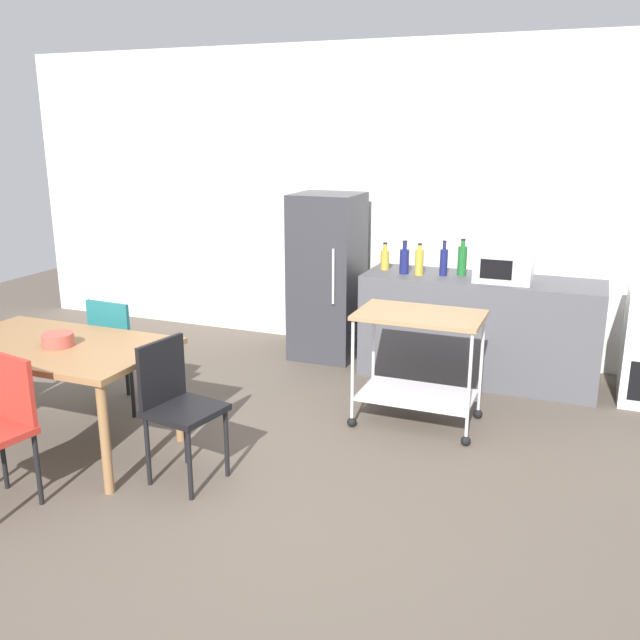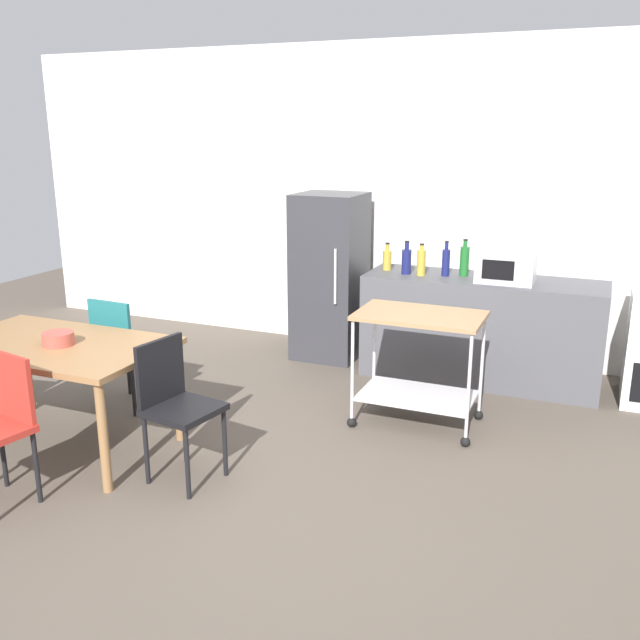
# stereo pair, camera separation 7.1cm
# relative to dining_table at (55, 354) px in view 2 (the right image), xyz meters

# --- Properties ---
(ground_plane) EXTENTS (12.00, 12.00, 0.00)m
(ground_plane) POSITION_rel_dining_table_xyz_m (1.51, -0.16, -0.67)
(ground_plane) COLOR brown
(back_wall) EXTENTS (8.40, 0.12, 2.90)m
(back_wall) POSITION_rel_dining_table_xyz_m (1.51, 3.04, 0.78)
(back_wall) COLOR silver
(back_wall) RESTS_ON ground_plane
(kitchen_counter) EXTENTS (2.00, 0.64, 0.90)m
(kitchen_counter) POSITION_rel_dining_table_xyz_m (2.41, 2.44, -0.22)
(kitchen_counter) COLOR #4C4C51
(kitchen_counter) RESTS_ON ground_plane
(dining_table) EXTENTS (1.50, 0.90, 0.75)m
(dining_table) POSITION_rel_dining_table_xyz_m (0.00, 0.00, 0.00)
(dining_table) COLOR olive
(dining_table) RESTS_ON ground_plane
(chair_black) EXTENTS (0.46, 0.46, 0.89)m
(chair_black) POSITION_rel_dining_table_xyz_m (0.99, -0.07, -0.15)
(chair_black) COLOR black
(chair_black) RESTS_ON ground_plane
(chair_teal) EXTENTS (0.42, 0.42, 0.89)m
(chair_teal) POSITION_rel_dining_table_xyz_m (-0.03, 0.71, -0.15)
(chair_teal) COLOR #1E666B
(chair_teal) RESTS_ON ground_plane
(refrigerator) EXTENTS (0.60, 0.63, 1.55)m
(refrigerator) POSITION_rel_dining_table_xyz_m (0.96, 2.53, 0.10)
(refrigerator) COLOR #333338
(refrigerator) RESTS_ON ground_plane
(kitchen_cart) EXTENTS (0.91, 0.57, 0.85)m
(kitchen_cart) POSITION_rel_dining_table_xyz_m (2.16, 1.31, -0.10)
(kitchen_cart) COLOR #A37A51
(kitchen_cart) RESTS_ON ground_plane
(bottle_sparkling_water) EXTENTS (0.08, 0.08, 0.24)m
(bottle_sparkling_water) POSITION_rel_dining_table_xyz_m (1.54, 2.47, 0.33)
(bottle_sparkling_water) COLOR gold
(bottle_sparkling_water) RESTS_ON kitchen_counter
(bottle_soy_sauce) EXTENTS (0.08, 0.08, 0.29)m
(bottle_soy_sauce) POSITION_rel_dining_table_xyz_m (1.75, 2.36, 0.35)
(bottle_soy_sauce) COLOR navy
(bottle_soy_sauce) RESTS_ON kitchen_counter
(bottle_sesame_oil) EXTENTS (0.07, 0.07, 0.28)m
(bottle_sesame_oil) POSITION_rel_dining_table_xyz_m (1.88, 2.35, 0.35)
(bottle_sesame_oil) COLOR gold
(bottle_sesame_oil) RESTS_ON kitchen_counter
(bottle_olive_oil) EXTENTS (0.07, 0.07, 0.30)m
(bottle_olive_oil) POSITION_rel_dining_table_xyz_m (2.08, 2.41, 0.35)
(bottle_olive_oil) COLOR navy
(bottle_olive_oil) RESTS_ON kitchen_counter
(bottle_vinegar) EXTENTS (0.08, 0.08, 0.32)m
(bottle_vinegar) POSITION_rel_dining_table_xyz_m (2.23, 2.48, 0.36)
(bottle_vinegar) COLOR #1E6628
(bottle_vinegar) RESTS_ON kitchen_counter
(microwave) EXTENTS (0.46, 0.35, 0.26)m
(microwave) POSITION_rel_dining_table_xyz_m (2.59, 2.37, 0.36)
(microwave) COLOR silver
(microwave) RESTS_ON kitchen_counter
(fruit_bowl) EXTENTS (0.20, 0.20, 0.09)m
(fruit_bowl) POSITION_rel_dining_table_xyz_m (0.07, -0.03, 0.12)
(fruit_bowl) COLOR #B24C3F
(fruit_bowl) RESTS_ON dining_table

